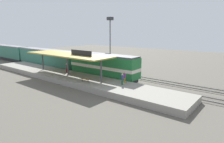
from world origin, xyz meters
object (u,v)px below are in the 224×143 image
(passenger_carriage_front, at_px, (47,58))
(person_boarding, at_px, (66,68))
(person_waiting, at_px, (125,77))
(passenger_carriage_rear, at_px, (8,52))
(light_mast, at_px, (110,32))
(locomotive, at_px, (103,66))
(platform_bench, at_px, (85,79))
(person_walking, at_px, (122,79))

(passenger_carriage_front, height_order, person_boarding, passenger_carriage_front)
(person_waiting, distance_m, person_boarding, 13.06)
(passenger_carriage_front, relative_size, passenger_carriage_rear, 1.00)
(passenger_carriage_front, height_order, light_mast, light_mast)
(light_mast, relative_size, person_waiting, 6.84)
(passenger_carriage_rear, bearing_deg, light_mast, -77.14)
(passenger_carriage_front, relative_size, person_waiting, 11.70)
(locomotive, xyz_separation_m, passenger_carriage_rear, (0.00, 38.80, -0.10))
(platform_bench, bearing_deg, light_mast, 24.06)
(locomotive, bearing_deg, light_mast, 30.77)
(person_waiting, distance_m, person_walking, 1.14)
(light_mast, bearing_deg, locomotive, -149.23)
(locomotive, bearing_deg, passenger_carriage_front, 90.00)
(locomotive, distance_m, passenger_carriage_rear, 38.80)
(light_mast, distance_m, person_walking, 17.74)
(passenger_carriage_front, height_order, person_waiting, passenger_carriage_front)
(person_boarding, bearing_deg, person_waiting, -86.96)
(platform_bench, distance_m, person_boarding, 8.27)
(platform_bench, distance_m, locomotive, 6.28)
(locomotive, height_order, person_walking, locomotive)
(passenger_carriage_rear, relative_size, light_mast, 1.71)
(person_waiting, bearing_deg, locomotive, 68.07)
(platform_bench, relative_size, locomotive, 0.12)
(locomotive, relative_size, person_walking, 8.44)
(platform_bench, bearing_deg, person_waiting, -57.72)
(passenger_carriage_front, bearing_deg, light_mast, -59.71)
(passenger_carriage_front, distance_m, light_mast, 16.62)
(platform_bench, xyz_separation_m, passenger_carriage_rear, (6.00, 40.32, 0.97))
(platform_bench, height_order, person_walking, person_walking)
(locomotive, bearing_deg, passenger_carriage_rear, 90.00)
(light_mast, height_order, person_walking, light_mast)
(locomotive, distance_m, person_walking, 8.06)
(passenger_carriage_rear, relative_size, person_boarding, 11.70)
(platform_bench, xyz_separation_m, person_walking, (2.20, -5.57, 0.51))
(person_waiting, relative_size, person_boarding, 1.00)
(locomotive, xyz_separation_m, person_boarding, (-3.40, 6.32, -0.56))
(passenger_carriage_rear, bearing_deg, person_boarding, -95.98)
(passenger_carriage_rear, relative_size, person_waiting, 11.70)
(light_mast, bearing_deg, passenger_carriage_front, 120.29)
(passenger_carriage_rear, height_order, person_boarding, passenger_carriage_rear)
(locomotive, bearing_deg, person_waiting, -111.93)
(passenger_carriage_rear, height_order, light_mast, light_mast)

